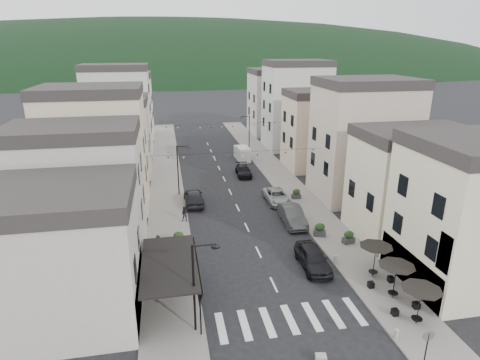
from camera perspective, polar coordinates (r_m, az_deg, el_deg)
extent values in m
plane|color=black|center=(26.22, 8.51, -21.64)|extent=(700.00, 700.00, 0.00)
cube|color=slate|center=(53.43, -10.41, 0.07)|extent=(4.00, 76.00, 0.12)
cube|color=slate|center=(55.41, 5.27, 0.99)|extent=(4.00, 76.00, 0.12)
ellipsoid|color=black|center=(319.23, -9.67, 15.49)|extent=(640.00, 360.00, 70.00)
cube|color=#ABA59C|center=(28.25, -26.87, -10.64)|extent=(12.00, 8.00, 8.00)
cube|color=beige|center=(33.58, 30.78, -4.80)|extent=(10.00, 8.00, 10.00)
cube|color=black|center=(27.39, -10.06, -11.59)|extent=(3.60, 7.50, 0.15)
cube|color=black|center=(27.68, -6.19, -12.24)|extent=(0.34, 7.50, 0.99)
cylinder|color=black|center=(25.39, -5.64, -18.42)|extent=(0.10, 0.10, 3.20)
cylinder|color=black|center=(31.25, -6.84, -10.71)|extent=(0.10, 0.10, 3.20)
cube|color=#ABA59C|center=(35.57, -21.84, -2.20)|extent=(10.00, 7.00, 10.00)
cube|color=#262323|center=(34.12, -22.95, 6.47)|extent=(10.20, 7.14, 1.00)
cube|color=#C3B192|center=(44.68, -19.74, 3.52)|extent=(10.00, 8.00, 12.00)
cube|color=#262323|center=(43.55, -20.69, 11.79)|extent=(10.20, 8.16, 1.00)
cube|color=#AF9F8E|center=(56.52, -17.88, 5.44)|extent=(10.00, 8.00, 9.50)
cube|color=#262323|center=(55.62, -18.43, 10.70)|extent=(10.20, 8.16, 1.00)
cube|color=#B2B3AD|center=(67.91, -16.90, 9.16)|extent=(10.00, 7.00, 13.00)
cube|color=#262323|center=(67.19, -17.48, 15.04)|extent=(10.20, 7.14, 1.00)
cube|color=beige|center=(79.86, -16.01, 9.85)|extent=(10.00, 9.00, 11.00)
cube|color=#262323|center=(79.23, -16.40, 14.13)|extent=(10.20, 9.18, 1.00)
cube|color=beige|center=(39.58, 23.29, -1.09)|extent=(10.00, 7.00, 9.00)
cube|color=#262323|center=(38.31, 24.25, 5.97)|extent=(10.20, 7.14, 1.00)
cube|color=#AF9F8E|center=(47.33, 17.02, 4.93)|extent=(10.00, 8.00, 12.50)
cube|color=#262323|center=(46.28, 17.83, 13.06)|extent=(10.20, 8.16, 1.00)
cube|color=#C3B192|center=(58.22, 11.57, 6.59)|extent=(10.00, 7.00, 10.00)
cube|color=#262323|center=(57.35, 11.93, 11.97)|extent=(10.20, 7.14, 1.00)
cube|color=#B2B3AD|center=(68.99, 7.94, 10.13)|extent=(10.00, 8.00, 13.50)
cube|color=#262323|center=(68.30, 8.22, 16.15)|extent=(10.20, 8.16, 1.00)
cube|color=#ABA59C|center=(80.49, 5.20, 10.73)|extent=(10.00, 9.00, 11.50)
cube|color=#262323|center=(79.86, 5.34, 15.17)|extent=(10.20, 9.18, 1.00)
cylinder|color=black|center=(28.56, 24.06, -16.28)|extent=(0.06, 0.06, 2.30)
cone|color=black|center=(27.98, 24.36, -14.42)|extent=(2.50, 2.50, 0.55)
cylinder|color=black|center=(29.00, 23.84, -17.55)|extent=(0.70, 0.70, 0.04)
cylinder|color=black|center=(30.47, 21.09, -13.52)|extent=(0.06, 0.06, 2.30)
cone|color=black|center=(29.92, 21.34, -11.73)|extent=(2.50, 2.50, 0.55)
cylinder|color=black|center=(30.88, 20.92, -14.75)|extent=(0.70, 0.70, 0.04)
cylinder|color=black|center=(32.51, 18.54, -11.06)|extent=(0.06, 0.06, 2.30)
cone|color=black|center=(31.99, 18.75, -9.34)|extent=(2.50, 2.50, 0.55)
cylinder|color=black|center=(32.89, 18.40, -12.24)|extent=(0.70, 0.70, 0.04)
cylinder|color=black|center=(24.97, -6.57, -15.22)|extent=(0.14, 0.14, 6.00)
cylinder|color=black|center=(23.52, -5.11, -9.22)|extent=(1.40, 0.10, 0.10)
cylinder|color=black|center=(23.65, -3.51, -9.42)|extent=(0.56, 0.56, 0.08)
cylinder|color=black|center=(46.83, -8.82, 1.27)|extent=(0.14, 0.14, 6.00)
cylinder|color=black|center=(46.08, -8.13, 4.76)|extent=(1.40, 0.10, 0.10)
cylinder|color=black|center=(46.14, -7.31, 4.62)|extent=(0.56, 0.56, 0.08)
cylinder|color=black|center=(65.59, 1.32, 6.53)|extent=(0.14, 0.14, 6.00)
cylinder|color=black|center=(64.90, 0.72, 9.01)|extent=(1.40, 0.10, 0.10)
cylinder|color=black|center=(64.80, 0.15, 8.86)|extent=(0.56, 0.56, 0.08)
cylinder|color=black|center=(25.39, 24.89, -21.35)|extent=(0.07, 0.07, 2.50)
cylinder|color=slate|center=(24.73, 25.26, -19.38)|extent=(0.70, 0.04, 0.70)
cylinder|color=gray|center=(29.74, -6.19, -15.02)|extent=(0.26, 0.26, 0.60)
cylinder|color=gray|center=(32.28, -6.65, -12.09)|extent=(0.26, 0.26, 0.60)
cylinder|color=gray|center=(33.93, 13.43, -10.87)|extent=(0.26, 0.26, 0.60)
cylinder|color=gray|center=(27.41, 21.35, -19.72)|extent=(0.26, 0.26, 0.60)
cylinder|color=black|center=(42.75, -0.60, 3.99)|extent=(19.00, 0.02, 0.02)
cone|color=beige|center=(42.22, -12.33, 3.10)|extent=(0.28, 0.28, 0.24)
cone|color=navy|center=(42.21, -10.18, 3.11)|extent=(0.28, 0.28, 0.24)
cone|color=beige|center=(42.27, -8.02, 3.13)|extent=(0.28, 0.28, 0.24)
cone|color=navy|center=(42.37, -5.88, 3.17)|extent=(0.28, 0.28, 0.24)
cone|color=beige|center=(42.54, -3.75, 3.23)|extent=(0.28, 0.28, 0.24)
cone|color=navy|center=(42.75, -1.64, 3.31)|extent=(0.28, 0.28, 0.24)
cone|color=beige|center=(43.02, 0.44, 3.41)|extent=(0.28, 0.28, 0.24)
cone|color=navy|center=(43.33, 2.50, 3.54)|extent=(0.28, 0.28, 0.24)
cone|color=beige|center=(43.70, 4.53, 3.69)|extent=(0.28, 0.28, 0.24)
cone|color=navy|center=(44.11, 6.53, 3.86)|extent=(0.28, 0.28, 0.24)
cone|color=beige|center=(44.57, 8.48, 4.04)|extent=(0.28, 0.28, 0.24)
cone|color=navy|center=(45.08, 10.40, 4.22)|extent=(0.28, 0.28, 0.24)
cylinder|color=black|center=(58.19, -3.38, 7.94)|extent=(19.00, 0.02, 0.02)
cone|color=beige|center=(57.80, -12.03, 7.30)|extent=(0.28, 0.28, 0.24)
cone|color=navy|center=(57.80, -10.45, 7.31)|extent=(0.28, 0.28, 0.24)
cone|color=beige|center=(57.84, -8.86, 7.32)|extent=(0.28, 0.28, 0.24)
cone|color=navy|center=(57.92, -7.28, 7.35)|extent=(0.28, 0.28, 0.24)
cone|color=beige|center=(58.03, -5.71, 7.38)|extent=(0.28, 0.28, 0.24)
cone|color=navy|center=(58.19, -4.15, 7.43)|extent=(0.28, 0.28, 0.24)
cone|color=beige|center=(58.39, -2.59, 7.50)|extent=(0.28, 0.28, 0.24)
cone|color=navy|center=(58.62, -1.04, 7.58)|extent=(0.28, 0.28, 0.24)
cone|color=beige|center=(58.89, 0.49, 7.68)|extent=(0.28, 0.28, 0.24)
cone|color=navy|center=(59.20, 2.01, 7.80)|extent=(0.28, 0.28, 0.24)
cone|color=beige|center=(59.54, 3.51, 7.91)|extent=(0.28, 0.28, 0.24)
cone|color=navy|center=(59.93, 4.99, 8.03)|extent=(0.28, 0.28, 0.24)
imported|color=black|center=(32.87, 10.32, -10.83)|extent=(2.09, 4.97, 1.68)
imported|color=#353537|center=(40.04, 7.46, -5.03)|extent=(1.95, 5.26, 1.72)
imported|color=#969A9E|center=(45.18, 5.23, -2.33)|extent=(2.35, 5.09, 1.41)
imported|color=black|center=(54.14, 0.50, 1.32)|extent=(2.08, 4.68, 1.34)
imported|color=black|center=(44.66, -6.60, -2.42)|extent=(2.07, 5.04, 1.71)
cube|color=silver|center=(61.73, 0.32, 3.75)|extent=(1.96, 4.46, 1.82)
cube|color=silver|center=(60.97, 0.45, 4.49)|extent=(1.84, 3.00, 0.46)
cylinder|color=black|center=(60.18, 0.03, 2.77)|extent=(0.26, 0.65, 0.64)
cylinder|color=black|center=(60.53, 1.37, 2.86)|extent=(0.26, 0.65, 0.64)
cylinder|color=black|center=(63.26, -0.68, 3.57)|extent=(0.26, 0.65, 0.64)
cylinder|color=black|center=(63.59, 0.60, 3.65)|extent=(0.26, 0.65, 0.64)
imported|color=black|center=(34.25, -11.46, -9.18)|extent=(0.80, 0.64, 1.90)
imported|color=black|center=(40.27, -7.81, -4.82)|extent=(0.84, 0.70, 1.58)
cube|color=gray|center=(24.96, 11.43, -23.63)|extent=(0.68, 0.56, 0.45)
cube|color=#2F2F32|center=(31.81, -7.12, -12.66)|extent=(1.26, 0.99, 0.55)
ellipsoid|color=#1A3113|center=(31.50, -7.17, -11.71)|extent=(0.97, 0.62, 0.71)
cube|color=#302F32|center=(36.24, -8.70, -8.60)|extent=(1.18, 0.92, 0.52)
ellipsoid|color=#1A3113|center=(35.98, -8.75, -7.79)|extent=(0.91, 0.58, 0.67)
cube|color=#2E2F31|center=(37.25, 15.15, -8.28)|extent=(1.14, 0.77, 0.52)
ellipsoid|color=#1A3113|center=(37.00, 15.23, -7.48)|extent=(0.92, 0.58, 0.67)
cube|color=#313234|center=(37.98, 11.23, -7.39)|extent=(1.24, 0.94, 0.55)
ellipsoid|color=#1A3113|center=(37.72, 11.29, -6.56)|extent=(0.97, 0.62, 0.71)
cube|color=#302F32|center=(46.40, 7.99, -2.29)|extent=(1.05, 0.62, 0.51)
ellipsoid|color=#1A3113|center=(46.21, 8.02, -1.65)|extent=(0.89, 0.57, 0.65)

